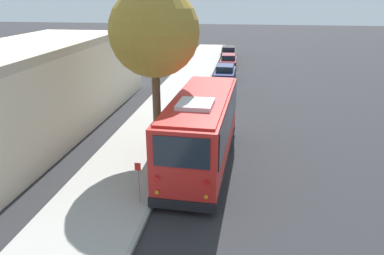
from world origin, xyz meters
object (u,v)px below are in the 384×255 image
object	(u,v)px
parked_sedan_gray	(218,89)
sign_post_near	(139,182)
street_tree	(155,25)
sign_post_far	(153,165)
parked_sedan_navy	(225,73)
parked_sedan_black	(228,52)
shuttle_bus	(201,127)
parked_sedan_maroon	(228,61)

from	to	relation	value
parked_sedan_gray	sign_post_near	world-z (taller)	sign_post_near
street_tree	sign_post_near	distance (m)	7.32
parked_sedan_gray	sign_post_far	xyz separation A→B (m)	(-13.54, 1.63, 0.09)
sign_post_far	parked_sedan_navy	bearing A→B (deg)	-5.09
parked_sedan_navy	sign_post_far	xyz separation A→B (m)	(-19.74, 1.76, 0.07)
parked_sedan_gray	sign_post_far	size ratio (longest dim) A/B	4.03
parked_sedan_black	shuttle_bus	bearing A→B (deg)	178.09
shuttle_bus	sign_post_near	bearing A→B (deg)	156.80
parked_sedan_maroon	street_tree	size ratio (longest dim) A/B	0.55
parked_sedan_navy	sign_post_near	size ratio (longest dim) A/B	2.97
street_tree	sign_post_far	world-z (taller)	street_tree
sign_post_far	parked_sedan_maroon	bearing A→B (deg)	-3.84
street_tree	sign_post_near	xyz separation A→B (m)	(-5.31, -0.53, -5.01)
shuttle_bus	street_tree	distance (m)	5.02
parked_sedan_navy	parked_sedan_black	bearing A→B (deg)	2.43
parked_sedan_maroon	street_tree	xyz separation A→B (m)	(-22.63, 2.27, 5.36)
shuttle_bus	street_tree	xyz separation A→B (m)	(1.53, 2.32, 4.18)
sign_post_near	sign_post_far	bearing A→B (deg)	0.00
sign_post_near	sign_post_far	world-z (taller)	sign_post_near
parked_sedan_gray	parked_sedan_black	bearing A→B (deg)	0.48
sign_post_far	shuttle_bus	bearing A→B (deg)	-46.02
parked_sedan_black	sign_post_near	distance (m)	34.26
shuttle_bus	sign_post_near	distance (m)	4.27
parked_sedan_black	street_tree	bearing A→B (deg)	173.53
parked_sedan_black	parked_sedan_gray	bearing A→B (deg)	178.04
parked_sedan_navy	parked_sedan_maroon	xyz separation A→B (m)	(6.15, 0.02, 0.01)
shuttle_bus	parked_sedan_maroon	world-z (taller)	shuttle_bus
parked_sedan_maroon	sign_post_near	xyz separation A→B (m)	(-27.94, 1.74, 0.35)
shuttle_bus	parked_sedan_black	world-z (taller)	shuttle_bus
parked_sedan_gray	parked_sedan_black	world-z (taller)	parked_sedan_black
parked_sedan_black	sign_post_far	distance (m)	32.21
parked_sedan_navy	sign_post_near	world-z (taller)	sign_post_near
parked_sedan_maroon	sign_post_near	world-z (taller)	sign_post_near
parked_sedan_maroon	parked_sedan_black	xyz separation A→B (m)	(6.28, 0.34, -0.02)
street_tree	parked_sedan_navy	bearing A→B (deg)	-7.89
parked_sedan_black	street_tree	size ratio (longest dim) A/B	0.58
shuttle_bus	sign_post_far	distance (m)	2.74
street_tree	sign_post_far	size ratio (longest dim) A/B	7.94
parked_sedan_gray	parked_sedan_navy	xyz separation A→B (m)	(6.20, -0.13, 0.02)
shuttle_bus	parked_sedan_black	bearing A→B (deg)	2.95
parked_sedan_maroon	parked_sedan_black	distance (m)	6.29
parked_sedan_maroon	shuttle_bus	bearing A→B (deg)	178.68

